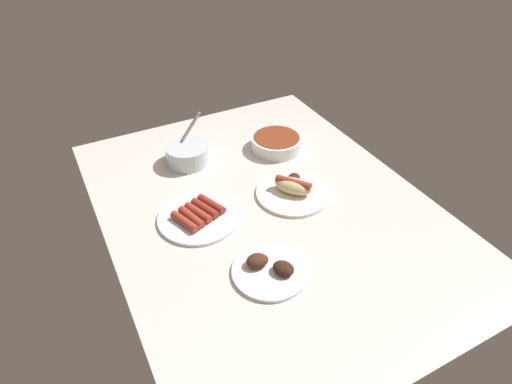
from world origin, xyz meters
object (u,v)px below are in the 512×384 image
at_px(bowl_chili, 276,142).
at_px(plate_sausages, 199,216).
at_px(bowl_coleslaw, 187,153).
at_px(plate_hotdog_assembled, 293,189).
at_px(plate_grilled_meat, 269,269).

height_order(bowl_chili, plate_sausages, bowl_chili).
height_order(bowl_coleslaw, bowl_chili, bowl_coleslaw).
bearing_deg(plate_sausages, bowl_chili, -59.80).
height_order(plate_hotdog_assembled, plate_sausages, plate_hotdog_assembled).
xyz_separation_m(bowl_coleslaw, plate_sausages, (-0.28, 0.07, -0.03)).
relative_size(bowl_coleslaw, bowl_chili, 0.91).
distance_m(plate_hotdog_assembled, plate_grilled_meat, 0.32).
relative_size(bowl_chili, plate_sausages, 0.76).
relative_size(plate_grilled_meat, plate_sausages, 0.82).
xyz_separation_m(bowl_chili, plate_sausages, (-0.22, 0.38, -0.02)).
distance_m(bowl_coleslaw, plate_grilled_meat, 0.55).
height_order(plate_hotdog_assembled, bowl_chili, plate_hotdog_assembled).
bearing_deg(bowl_coleslaw, bowl_chili, -101.38).
height_order(bowl_coleslaw, plate_grilled_meat, bowl_coleslaw).
xyz_separation_m(plate_grilled_meat, bowl_chili, (0.48, -0.30, 0.01)).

